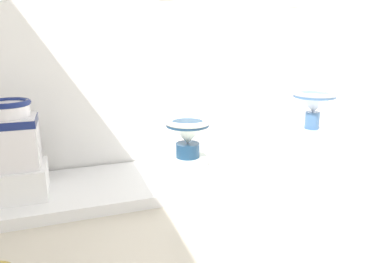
{
  "coord_description": "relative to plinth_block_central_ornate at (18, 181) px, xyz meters",
  "views": [
    {
      "loc": [
        1.27,
        0.23,
        1.12
      ],
      "look_at": [
        2.17,
        2.75,
        0.41
      ],
      "focal_mm": 32.99,
      "sensor_mm": 36.0,
      "label": 1
    }
  ],
  "objects": [
    {
      "name": "antique_toilet_squat_floral",
      "position": [
        2.41,
        0.05,
        0.36
      ],
      "size": [
        0.38,
        0.38,
        0.4
      ],
      "color": "#ADBDD0",
      "rests_on": "plinth_block_squat_floral"
    },
    {
      "name": "info_placard_third",
      "position": [
        2.39,
        0.43,
        1.27
      ],
      "size": [
        0.09,
        0.01,
        0.11
      ],
      "color": "white"
    },
    {
      "name": "plinth_block_tall_cobalt",
      "position": [
        1.2,
        -0.03,
        -0.06
      ],
      "size": [
        0.32,
        0.4,
        0.09
      ],
      "primitive_type": "cube",
      "color": "white",
      "rests_on": "display_platform"
    },
    {
      "name": "antique_toilet_tall_cobalt",
      "position": [
        1.2,
        -0.03,
        0.21
      ],
      "size": [
        0.35,
        0.35,
        0.36
      ],
      "color": "white",
      "rests_on": "plinth_block_tall_cobalt"
    },
    {
      "name": "display_platform",
      "position": [
        1.22,
        0.04,
        -0.14
      ],
      "size": [
        3.63,
        0.76,
        0.08
      ],
      "primitive_type": "cube",
      "color": "white",
      "rests_on": "ground_plane"
    },
    {
      "name": "plinth_block_central_ornate",
      "position": [
        0.0,
        0.0,
        0.0
      ],
      "size": [
        0.37,
        0.36,
        0.21
      ],
      "primitive_type": "cube",
      "color": "white",
      "rests_on": "display_platform"
    },
    {
      "name": "antique_toilet_central_ornate",
      "position": [
        0.0,
        0.0,
        0.34
      ],
      "size": [
        0.32,
        0.29,
        0.45
      ],
      "color": "white",
      "rests_on": "plinth_block_central_ornate"
    },
    {
      "name": "plinth_block_squat_floral",
      "position": [
        2.41,
        0.05,
        -0.01
      ],
      "size": [
        0.35,
        0.32,
        0.19
      ],
      "primitive_type": "cube",
      "color": "white",
      "rests_on": "display_platform"
    }
  ]
}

